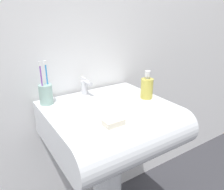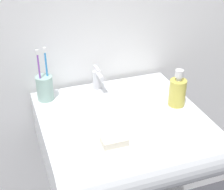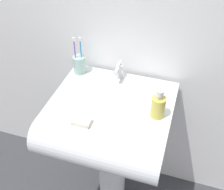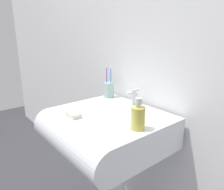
% 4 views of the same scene
% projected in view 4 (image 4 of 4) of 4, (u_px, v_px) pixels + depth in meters
% --- Properties ---
extents(wall_back, '(5.00, 0.05, 2.40)m').
position_uv_depth(wall_back, '(150.00, 49.00, 1.29)').
color(wall_back, white).
rests_on(wall_back, ground).
extents(sink_basin, '(0.60, 0.58, 0.18)m').
position_uv_depth(sink_basin, '(103.00, 131.00, 1.19)').
color(sink_basin, white).
rests_on(sink_basin, sink_pedestal).
extents(faucet, '(0.04, 0.11, 0.10)m').
position_uv_depth(faucet, '(134.00, 97.00, 1.33)').
color(faucet, silver).
rests_on(faucet, sink_basin).
extents(toothbrush_cup, '(0.07, 0.07, 0.22)m').
position_uv_depth(toothbrush_cup, '(109.00, 89.00, 1.49)').
color(toothbrush_cup, '#99BFB2').
rests_on(toothbrush_cup, sink_basin).
extents(soap_bottle, '(0.07, 0.07, 0.15)m').
position_uv_depth(soap_bottle, '(138.00, 117.00, 1.00)').
color(soap_bottle, gold).
rests_on(soap_bottle, sink_basin).
extents(bar_soap, '(0.08, 0.05, 0.02)m').
position_uv_depth(bar_soap, '(74.00, 115.00, 1.15)').
color(bar_soap, silver).
rests_on(bar_soap, sink_basin).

